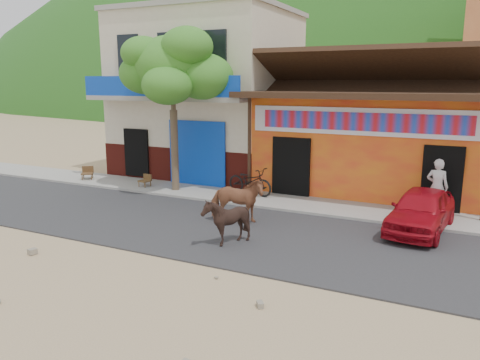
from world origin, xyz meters
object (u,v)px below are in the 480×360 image
object	(u,v)px
red_car	(421,210)
pedestrian	(437,187)
tree	(173,110)
scooter	(250,181)
cow_tan	(237,201)
cafe_chair_left	(144,175)
cow_dark	(226,221)
cafe_chair_right	(87,168)

from	to	relation	value
red_car	pedestrian	size ratio (longest dim) A/B	2.02
tree	scooter	size ratio (longest dim) A/B	3.16
red_car	cow_tan	bearing A→B (deg)	-155.00
red_car	cafe_chair_left	size ratio (longest dim) A/B	4.09
scooter	pedestrian	world-z (taller)	pedestrian
scooter	red_car	bearing A→B (deg)	-91.76
pedestrian	cafe_chair_left	bearing A→B (deg)	11.33
cafe_chair_left	cow_dark	bearing A→B (deg)	-30.48
red_car	cafe_chair_right	xyz separation A→B (m)	(-13.22, 0.98, -0.03)
cafe_chair_left	tree	bearing A→B (deg)	8.43
red_car	cafe_chair_left	world-z (taller)	red_car
cow_tan	cow_dark	world-z (taller)	cow_tan
red_car	cow_dark	bearing A→B (deg)	-135.42
tree	cafe_chair_left	bearing A→B (deg)	-177.30
cow_dark	cafe_chair_left	size ratio (longest dim) A/B	1.45
red_car	cafe_chair_right	distance (m)	13.26
tree	cafe_chair_right	bearing A→B (deg)	-179.68
cow_dark	scooter	world-z (taller)	cow_dark
pedestrian	tree	bearing A→B (deg)	11.52
cow_tan	scooter	distance (m)	3.30
scooter	cafe_chair_right	bearing A→B (deg)	106.86
cow_dark	scooter	xyz separation A→B (m)	(-1.60, 4.88, -0.05)
tree	pedestrian	size ratio (longest dim) A/B	3.43
cow_dark	pedestrian	xyz separation A→B (m)	(4.63, 5.01, 0.33)
tree	cafe_chair_right	xyz separation A→B (m)	(-4.40, -0.02, -2.50)
cow_dark	pedestrian	size ratio (longest dim) A/B	0.71
pedestrian	cow_tan	bearing A→B (deg)	39.47
scooter	cow_dark	bearing A→B (deg)	-149.27
scooter	tree	bearing A→B (deg)	112.87
scooter	cafe_chair_right	xyz separation A→B (m)	(-7.27, -0.55, -0.00)
tree	pedestrian	distance (m)	9.37
red_car	pedestrian	world-z (taller)	pedestrian
tree	cafe_chair_left	xyz separation A→B (m)	(-1.40, -0.07, -2.57)
cow_dark	pedestrian	bearing A→B (deg)	119.15
scooter	cow_tan	bearing A→B (deg)	-149.36
pedestrian	cafe_chair_right	distance (m)	13.52
cow_tan	cafe_chair_left	distance (m)	5.87
red_car	scooter	bearing A→B (deg)	172.60
red_car	cafe_chair_left	distance (m)	10.26
cafe_chair_right	pedestrian	bearing A→B (deg)	-32.44
cow_tan	cow_dark	size ratio (longest dim) A/B	1.30
cow_dark	red_car	bearing A→B (deg)	109.55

